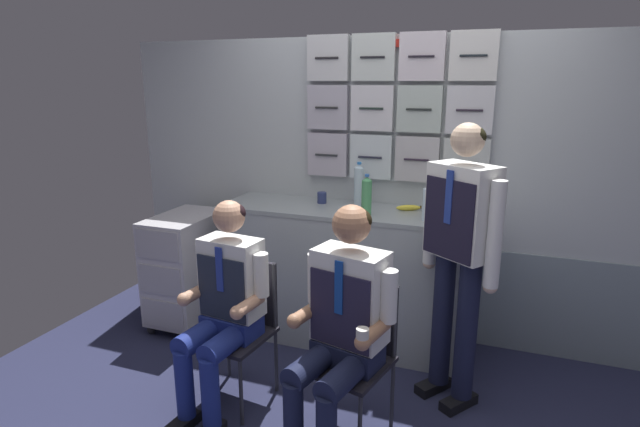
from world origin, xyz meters
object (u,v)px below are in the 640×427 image
Objects in this scene: crew_member_standing at (460,245)px; water_bottle_short at (428,203)px; service_trolley at (186,266)px; folding_chair_right at (357,341)px; crew_member_right at (342,319)px; espresso_cup_small at (354,210)px; snack_banana at (409,208)px; folding_chair_left at (242,315)px; crew_member_left at (224,301)px.

water_bottle_short is at bearing 123.64° from crew_member_standing.
service_trolley is 2.12m from crew_member_standing.
folding_chair_right is 1.01m from water_bottle_short.
crew_member_right is 20.51× the size of espresso_cup_small.
folding_chair_left is at bearing -130.21° from snack_banana.
crew_member_right is (0.69, -0.22, 0.19)m from folding_chair_left.
crew_member_left is at bearing -156.49° from crew_member_standing.
service_trolley is at bearing -178.50° from espresso_cup_small.
crew_member_right is 0.77× the size of crew_member_standing.
snack_banana is (-0.16, 0.22, -0.10)m from water_bottle_short.
water_bottle_short is (0.97, 0.88, 0.44)m from crew_member_left.
crew_member_left is 1.47× the size of folding_chair_right.
crew_member_right is 5.14× the size of water_bottle_short.
water_bottle_short is at bearing -53.78° from snack_banana.
crew_member_left is at bearing -119.95° from espresso_cup_small.
folding_chair_left is at bearing 175.07° from folding_chair_right.
crew_member_right is at bearing -4.53° from crew_member_left.
folding_chair_right is (1.58, -0.73, 0.04)m from service_trolley.
crew_member_standing is at bearing 42.89° from folding_chair_right.
folding_chair_left is 1.00× the size of folding_chair_right.
espresso_cup_small reaches higher than folding_chair_left.
crew_member_standing is (1.19, 0.37, 0.46)m from folding_chair_left.
folding_chair_right is (0.73, -0.06, 0.00)m from folding_chair_left.
crew_member_right is 1.00m from espresso_cup_small.
crew_member_left is 0.71m from crew_member_right.
crew_member_left is 0.74× the size of crew_member_standing.
folding_chair_left is 1.33m from crew_member_standing.
service_trolley reaches higher than folding_chair_right.
crew_member_right reaches higher than service_trolley.
espresso_cup_small is (-0.48, -0.02, -0.08)m from water_bottle_short.
crew_member_right reaches higher than espresso_cup_small.
water_bottle_short is at bearing 37.18° from folding_chair_left.
water_bottle_short is (1.80, 0.06, 0.64)m from service_trolley.
crew_member_standing is at bearing -55.36° from snack_banana.
folding_chair_left is 1.33m from snack_banana.
folding_chair_right is at bearing 76.98° from crew_member_right.
water_bottle_short reaches higher than snack_banana.
service_trolley is at bearing -170.53° from snack_banana.
crew_member_standing is at bearing 23.51° from crew_member_left.
crew_member_right reaches higher than crew_member_left.
snack_banana is at bearing 9.47° from service_trolley.
snack_banana is (0.10, 1.16, 0.31)m from crew_member_right.
crew_member_right is 1.20m from snack_banana.
water_bottle_short reaches higher than folding_chair_right.
crew_member_left reaches higher than folding_chair_left.
espresso_cup_small is at bearing 60.05° from crew_member_left.
crew_member_right is at bearing -17.38° from folding_chair_left.
crew_member_left is at bearing -96.81° from folding_chair_left.
crew_member_standing reaches higher than water_bottle_short.
crew_member_right reaches higher than folding_chair_right.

